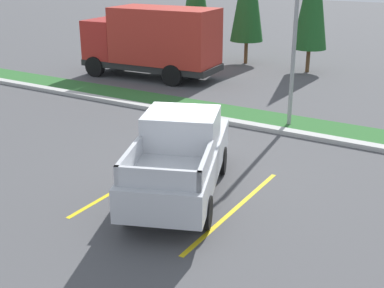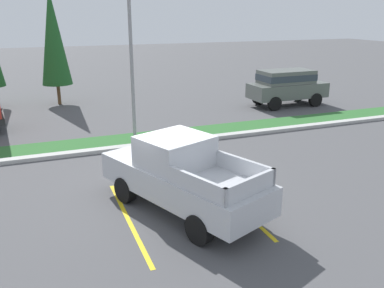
{
  "view_description": "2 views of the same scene",
  "coord_description": "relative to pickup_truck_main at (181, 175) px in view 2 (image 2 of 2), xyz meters",
  "views": [
    {
      "loc": [
        6.7,
        -10.74,
        5.69
      ],
      "look_at": [
        0.54,
        -0.59,
        1.32
      ],
      "focal_mm": 47.94,
      "sensor_mm": 36.0,
      "label": 1
    },
    {
      "loc": [
        -3.14,
        -10.57,
        5.29
      ],
      "look_at": [
        1.31,
        0.85,
        1.32
      ],
      "focal_mm": 38.14,
      "sensor_mm": 36.0,
      "label": 2
    }
  ],
  "objects": [
    {
      "name": "ground_plane",
      "position": [
        -0.34,
        0.82,
        -1.04
      ],
      "size": [
        120.0,
        120.0,
        0.0
      ],
      "primitive_type": "plane",
      "color": "#4C4C4F"
    },
    {
      "name": "parking_line_near",
      "position": [
        -1.53,
        -0.05,
        -1.04
      ],
      "size": [
        0.12,
        4.8,
        0.01
      ],
      "primitive_type": "cube",
      "color": "yellow",
      "rests_on": "ground"
    },
    {
      "name": "parking_line_far",
      "position": [
        1.57,
        -0.05,
        -1.04
      ],
      "size": [
        0.12,
        4.8,
        0.01
      ],
      "primitive_type": "cube",
      "color": "yellow",
      "rests_on": "ground"
    },
    {
      "name": "curb_strip",
      "position": [
        -0.34,
        5.82,
        -0.97
      ],
      "size": [
        56.0,
        0.4,
        0.15
      ],
      "primitive_type": "cube",
      "color": "#B2B2AD",
      "rests_on": "ground"
    },
    {
      "name": "grass_median",
      "position": [
        -0.34,
        6.92,
        -1.01
      ],
      "size": [
        56.0,
        1.8,
        0.06
      ],
      "primitive_type": "cube",
      "color": "#2D662D",
      "rests_on": "ground"
    },
    {
      "name": "pickup_truck_main",
      "position": [
        0.0,
        0.0,
        0.0
      ],
      "size": [
        3.69,
        5.54,
        2.1
      ],
      "color": "black",
      "rests_on": "ground"
    },
    {
      "name": "suv_distant",
      "position": [
        10.33,
        10.38,
        0.2
      ],
      "size": [
        4.62,
        2.0,
        2.1
      ],
      "color": "black",
      "rests_on": "ground"
    },
    {
      "name": "street_light",
      "position": [
        0.3,
        6.55,
        2.49
      ],
      "size": [
        0.24,
        1.49,
        6.0
      ],
      "color": "gray",
      "rests_on": "ground"
    },
    {
      "name": "cypress_tree_center",
      "position": [
        -2.16,
        15.69,
        2.9
      ],
      "size": [
        1.74,
        1.74,
        6.7
      ],
      "color": "brown",
      "rests_on": "ground"
    }
  ]
}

